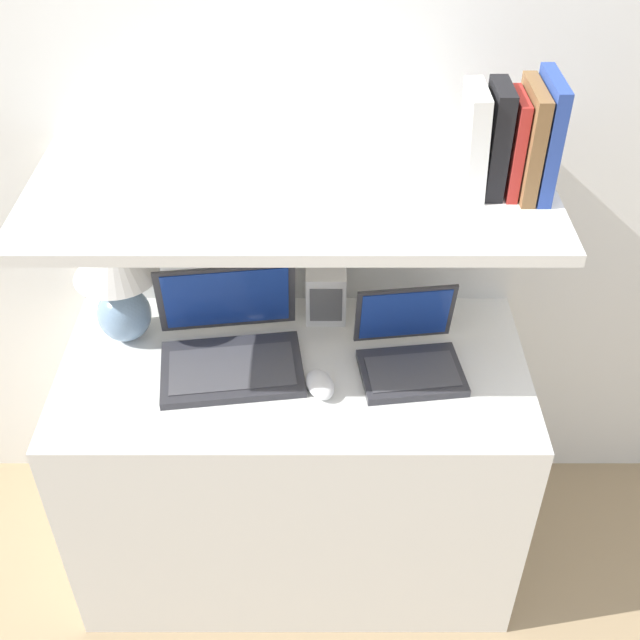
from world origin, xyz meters
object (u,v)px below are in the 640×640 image
book_red (512,144)px  book_black (494,140)px  laptop_small (408,353)px  book_white (472,141)px  table_lamp (114,272)px  router_box (324,296)px  book_brown (527,140)px  computer_mouse (319,384)px  book_blue (544,136)px  laptop_large (229,346)px

book_red → book_black: (-0.04, 0.00, 0.01)m
laptop_small → book_red: 0.56m
book_white → book_red: bearing=0.0°
table_lamp → book_red: (0.90, -0.06, 0.36)m
laptop_small → book_red: (0.19, 0.06, 0.53)m
router_box → book_brown: book_brown is taller
table_lamp → computer_mouse: 0.57m
table_lamp → book_brown: 1.01m
laptop_small → book_blue: size_ratio=1.08×
book_white → computer_mouse: bearing=-155.3°
book_black → router_box: bearing=160.1°
laptop_large → laptop_small: size_ratio=1.39×
computer_mouse → book_red: bearing=20.1°
laptop_large → computer_mouse: bearing=-26.2°
table_lamp → router_box: (0.51, 0.07, -0.13)m
table_lamp → computer_mouse: size_ratio=2.82×
table_lamp → book_brown: (0.93, -0.06, 0.37)m
laptop_small → laptop_large: bearing=177.1°
computer_mouse → router_box: 0.28m
book_red → book_white: (-0.08, 0.00, 0.01)m
laptop_small → computer_mouse: bearing=-158.4°
computer_mouse → book_blue: size_ratio=0.47×
table_lamp → laptop_large: bearing=-19.1°
book_white → laptop_small: bearing=-149.3°
book_white → laptop_large: bearing=-175.8°
book_blue → router_box: bearing=164.4°
router_box → book_brown: (0.42, -0.13, 0.51)m
book_blue → book_red: 0.07m
computer_mouse → router_box: bearing=86.9°
table_lamp → computer_mouse: (0.50, -0.20, -0.19)m
laptop_small → book_black: book_black is taller
laptop_small → book_brown: bearing=15.9°
computer_mouse → table_lamp: bearing=157.6°
laptop_small → router_box: size_ratio=1.86×
book_brown → book_white: bearing=180.0°
book_blue → table_lamp: bearing=176.7°
laptop_large → book_brown: size_ratio=1.61×
table_lamp → book_black: bearing=-3.7°
router_box → book_blue: book_blue is taller
book_blue → book_white: size_ratio=1.09×
computer_mouse → book_red: 0.70m
table_lamp → laptop_small: size_ratio=1.22×
router_box → book_red: size_ratio=0.68×
laptop_small → router_box: 0.28m
laptop_large → book_black: bearing=3.8°
book_blue → book_white: (-0.15, 0.00, -0.01)m
laptop_small → router_box: (-0.20, 0.19, 0.03)m
laptop_large → router_box: bearing=35.2°
table_lamp → book_brown: bearing=-3.4°
book_brown → book_white: 0.11m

